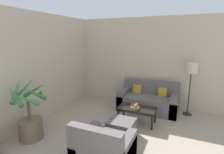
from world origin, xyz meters
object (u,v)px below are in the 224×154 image
object	(u,v)px
apple_green	(135,106)
armchair	(104,149)
floor_lamp	(191,71)
apple_red	(133,105)
ottoman	(121,128)
sofa_loveseat	(148,101)
orange_fruit	(137,105)
coffee_table	(137,110)
fruit_bowl	(135,108)
potted_palm	(30,119)

from	to	relation	value
apple_green	armchair	bearing A→B (deg)	-94.48
floor_lamp	armchair	bearing A→B (deg)	-115.90
floor_lamp	apple_red	world-z (taller)	floor_lamp
apple_green	ottoman	distance (m)	0.67
sofa_loveseat	orange_fruit	distance (m)	0.97
floor_lamp	orange_fruit	bearing A→B (deg)	-137.68
coffee_table	ottoman	distance (m)	0.74
sofa_loveseat	orange_fruit	xyz separation A→B (m)	(-0.09, -0.95, 0.21)
ottoman	apple_red	bearing A→B (deg)	85.56
coffee_table	fruit_bowl	xyz separation A→B (m)	(-0.03, -0.07, 0.08)
sofa_loveseat	apple_green	xyz separation A→B (m)	(-0.09, -1.05, 0.21)
potted_palm	apple_green	world-z (taller)	potted_palm
fruit_bowl	apple_red	distance (m)	0.08
sofa_loveseat	fruit_bowl	distance (m)	1.02
fruit_bowl	armchair	bearing A→B (deg)	-93.53
sofa_loveseat	ottoman	distance (m)	1.65
fruit_bowl	apple_red	xyz separation A→B (m)	(-0.06, 0.01, 0.06)
sofa_loveseat	orange_fruit	size ratio (longest dim) A/B	22.15
coffee_table	ottoman	bearing A→B (deg)	-101.44
potted_palm	floor_lamp	world-z (taller)	floor_lamp
potted_palm	apple_green	distance (m)	2.33
ottoman	apple_green	bearing A→B (deg)	77.28
sofa_loveseat	floor_lamp	size ratio (longest dim) A/B	1.14
apple_red	ottoman	bearing A→B (deg)	-94.44
armchair	orange_fruit	bearing A→B (deg)	85.75
fruit_bowl	apple_green	bearing A→B (deg)	-68.20
floor_lamp	coffee_table	xyz separation A→B (m)	(-1.16, -1.04, -0.89)
sofa_loveseat	apple_red	size ratio (longest dim) A/B	25.57
orange_fruit	floor_lamp	bearing A→B (deg)	42.32
apple_green	fruit_bowl	bearing A→B (deg)	111.80
floor_lamp	fruit_bowl	distance (m)	1.82
fruit_bowl	apple_red	world-z (taller)	apple_red
apple_red	fruit_bowl	bearing A→B (deg)	-5.94
orange_fruit	ottoman	size ratio (longest dim) A/B	0.14
potted_palm	floor_lamp	distance (m)	4.06
armchair	ottoman	size ratio (longest dim) A/B	1.66
fruit_bowl	orange_fruit	world-z (taller)	orange_fruit
potted_palm	fruit_bowl	xyz separation A→B (m)	(1.81, 1.49, -0.02)
coffee_table	armchair	xyz separation A→B (m)	(-0.13, -1.60, -0.09)
coffee_table	apple_red	world-z (taller)	apple_red
apple_green	potted_palm	bearing A→B (deg)	-141.91
apple_red	ottoman	distance (m)	0.71
floor_lamp	armchair	distance (m)	3.10
floor_lamp	orange_fruit	world-z (taller)	floor_lamp
floor_lamp	apple_red	xyz separation A→B (m)	(-1.25, -1.11, -0.75)
floor_lamp	ottoman	world-z (taller)	floor_lamp
floor_lamp	coffee_table	size ratio (longest dim) A/B	1.58
sofa_loveseat	floor_lamp	distance (m)	1.45
ottoman	orange_fruit	bearing A→B (deg)	79.02
potted_palm	orange_fruit	distance (m)	2.40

